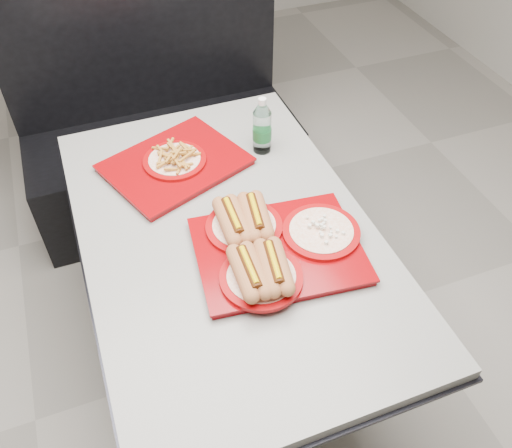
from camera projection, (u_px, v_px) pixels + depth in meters
name	position (u px, v px, depth m)	size (l,w,h in m)	color
ground	(234.00, 355.00, 2.26)	(6.00, 6.00, 0.00)	gray
diner_table	(229.00, 264.00, 1.84)	(0.92, 1.42, 0.75)	black
booth_bench	(160.00, 131.00, 2.69)	(1.30, 0.57, 1.35)	black
tray_near	(271.00, 246.00, 1.62)	(0.53, 0.46, 0.11)	#7C0307
tray_far	(175.00, 162.00, 1.92)	(0.56, 0.50, 0.09)	#7C0307
water_bottle	(262.00, 128.00, 1.95)	(0.07, 0.07, 0.22)	silver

